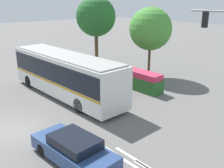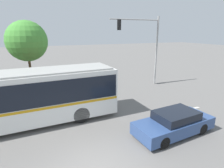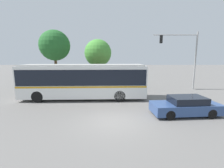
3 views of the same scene
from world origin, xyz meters
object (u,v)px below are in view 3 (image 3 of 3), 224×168
(sedan_foreground, at_px, (186,106))
(street_tree_centre, at_px, (98,53))
(street_tree_left, at_px, (55,46))
(city_bus, at_px, (84,79))
(traffic_light_pole, at_px, (186,52))

(sedan_foreground, bearing_deg, street_tree_centre, -66.31)
(sedan_foreground, distance_m, street_tree_left, 17.40)
(sedan_foreground, xyz_separation_m, street_tree_centre, (-7.06, 13.05, 3.87))
(sedan_foreground, height_order, street_tree_centre, street_tree_centre)
(city_bus, bearing_deg, street_tree_left, -55.89)
(street_tree_left, bearing_deg, sedan_foreground, -41.23)
(street_tree_left, distance_m, street_tree_centre, 5.96)
(street_tree_left, relative_size, street_tree_centre, 1.15)
(street_tree_centre, bearing_deg, sedan_foreground, -61.60)
(sedan_foreground, bearing_deg, traffic_light_pole, -117.78)
(sedan_foreground, relative_size, street_tree_centre, 0.72)
(sedan_foreground, distance_m, traffic_light_pole, 10.26)
(city_bus, relative_size, traffic_light_pole, 1.68)
(city_bus, relative_size, sedan_foreground, 2.48)
(sedan_foreground, height_order, traffic_light_pole, traffic_light_pole)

